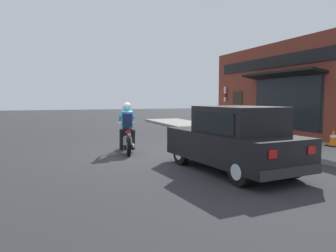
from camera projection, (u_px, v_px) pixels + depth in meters
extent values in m
plane|color=#2B2B2D|center=(142.00, 153.00, 10.41)|extent=(80.00, 80.00, 0.00)
cube|color=gray|center=(238.00, 135.00, 15.05)|extent=(2.60, 22.00, 0.14)
cube|color=maroon|center=(273.00, 90.00, 15.02)|extent=(0.50, 9.38, 4.20)
cube|color=black|center=(285.00, 103.00, 13.88)|extent=(0.04, 3.94, 2.10)
cube|color=black|center=(285.00, 103.00, 13.88)|extent=(0.02, 4.13, 2.20)
cube|color=#2D2319|center=(237.00, 111.00, 17.44)|extent=(0.04, 0.90, 2.10)
cube|color=black|center=(279.00, 74.00, 13.66)|extent=(0.81, 4.50, 0.24)
cube|color=black|center=(269.00, 63.00, 14.82)|extent=(0.06, 7.98, 0.50)
cylinder|color=white|center=(225.00, 95.00, 18.44)|extent=(0.14, 0.14, 0.70)
cylinder|color=red|center=(225.00, 95.00, 18.44)|extent=(0.15, 0.15, 0.20)
sphere|color=silver|center=(225.00, 88.00, 18.40)|extent=(0.16, 0.16, 0.16)
cylinder|color=black|center=(126.00, 140.00, 11.33)|extent=(0.20, 0.63, 0.62)
cylinder|color=silver|center=(126.00, 140.00, 11.33)|extent=(0.15, 0.23, 0.22)
cylinder|color=black|center=(129.00, 146.00, 9.96)|extent=(0.20, 0.63, 0.62)
cylinder|color=silver|center=(129.00, 146.00, 9.96)|extent=(0.15, 0.23, 0.22)
cube|color=silver|center=(127.00, 140.00, 10.59)|extent=(0.34, 0.44, 0.24)
ellipsoid|color=#1E3899|center=(127.00, 127.00, 10.80)|extent=(0.38, 0.56, 0.24)
cube|color=black|center=(128.00, 130.00, 10.34)|extent=(0.34, 0.59, 0.10)
cylinder|color=silver|center=(126.00, 131.00, 11.21)|extent=(0.12, 0.33, 0.68)
cylinder|color=silver|center=(126.00, 123.00, 11.07)|extent=(0.56, 0.13, 0.04)
sphere|color=silver|center=(126.00, 126.00, 11.24)|extent=(0.16, 0.16, 0.16)
cylinder|color=silver|center=(133.00, 145.00, 10.24)|extent=(0.16, 0.56, 0.08)
cube|color=red|center=(128.00, 132.00, 9.98)|extent=(0.13, 0.08, 0.08)
cylinder|color=black|center=(122.00, 140.00, 10.49)|extent=(0.19, 0.37, 0.71)
cylinder|color=black|center=(133.00, 139.00, 10.55)|extent=(0.19, 0.37, 0.71)
cube|color=#33B2D1|center=(127.00, 119.00, 10.48)|extent=(0.39, 0.38, 0.57)
cylinder|color=#33B2D1|center=(120.00, 118.00, 10.68)|extent=(0.17, 0.53, 0.26)
cylinder|color=#33B2D1|center=(133.00, 118.00, 10.75)|extent=(0.17, 0.53, 0.26)
sphere|color=silver|center=(127.00, 106.00, 10.51)|extent=(0.26, 0.26, 0.26)
cube|color=navy|center=(127.00, 119.00, 10.33)|extent=(0.31, 0.28, 0.42)
cylinder|color=black|center=(181.00, 153.00, 8.66)|extent=(0.25, 0.62, 0.60)
cylinder|color=silver|center=(181.00, 153.00, 8.66)|extent=(0.24, 0.35, 0.33)
cylinder|color=black|center=(226.00, 150.00, 9.30)|extent=(0.25, 0.62, 0.60)
cylinder|color=silver|center=(226.00, 150.00, 9.30)|extent=(0.24, 0.35, 0.33)
cylinder|color=black|center=(240.00, 172.00, 6.52)|extent=(0.25, 0.62, 0.60)
cylinder|color=silver|center=(240.00, 172.00, 6.52)|extent=(0.24, 0.35, 0.33)
cylinder|color=black|center=(292.00, 165.00, 7.16)|extent=(0.25, 0.62, 0.60)
cylinder|color=silver|center=(292.00, 165.00, 7.16)|extent=(0.24, 0.35, 0.33)
cube|color=black|center=(232.00, 146.00, 7.89)|extent=(2.06, 3.87, 0.70)
cube|color=black|center=(239.00, 121.00, 7.61)|extent=(1.65, 2.06, 0.66)
cube|color=black|center=(217.00, 120.00, 8.39)|extent=(1.36, 0.50, 0.51)
cube|color=black|center=(213.00, 122.00, 7.29)|extent=(0.21, 1.51, 0.46)
cube|color=black|center=(263.00, 120.00, 7.93)|extent=(0.21, 1.51, 0.46)
cube|color=silver|center=(177.00, 135.00, 9.31)|extent=(0.24, 0.07, 0.14)
cube|color=red|center=(272.00, 154.00, 5.99)|extent=(0.20, 0.06, 0.16)
cube|color=silver|center=(207.00, 133.00, 9.76)|extent=(0.24, 0.07, 0.14)
cube|color=red|center=(311.00, 150.00, 6.44)|extent=(0.20, 0.06, 0.16)
cube|color=#28282B|center=(193.00, 147.00, 9.54)|extent=(1.61, 0.31, 0.20)
cube|color=#28282B|center=(291.00, 172.00, 6.28)|extent=(1.61, 0.31, 0.20)
cube|color=black|center=(333.00, 146.00, 10.97)|extent=(0.36, 0.36, 0.04)
cone|color=orange|center=(333.00, 137.00, 10.95)|extent=(0.28, 0.28, 0.56)
cylinder|color=white|center=(333.00, 136.00, 10.94)|extent=(0.20, 0.20, 0.08)
cylinder|color=#23512D|center=(255.00, 129.00, 12.49)|extent=(0.52, 0.52, 0.90)
cylinder|color=black|center=(255.00, 116.00, 12.44)|extent=(0.56, 0.56, 0.08)
cylinder|color=red|center=(202.00, 125.00, 18.37)|extent=(0.24, 0.24, 0.16)
cylinder|color=red|center=(202.00, 119.00, 18.33)|extent=(0.18, 0.18, 0.58)
sphere|color=red|center=(202.00, 113.00, 18.30)|extent=(0.20, 0.20, 0.20)
cylinder|color=red|center=(200.00, 118.00, 18.28)|extent=(0.10, 0.08, 0.08)
cylinder|color=red|center=(205.00, 118.00, 18.37)|extent=(0.10, 0.08, 0.08)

